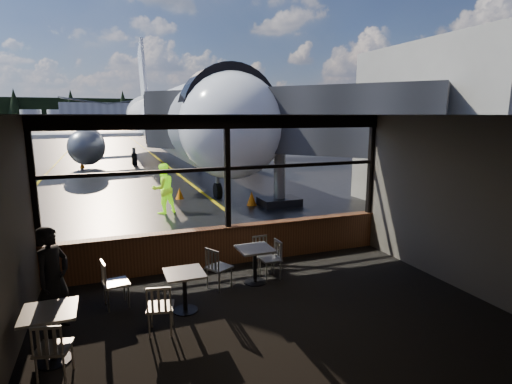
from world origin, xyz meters
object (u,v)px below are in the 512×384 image
jet_bridge (275,143)px  cone_extra (252,198)px  chair_near_e (270,260)px  cone_nose (180,193)px  chair_near_w (219,268)px  ground_crew (163,189)px  chair_mid_w (116,283)px  cafe_table_near (255,265)px  cafe_table_left (52,336)px  airliner (167,83)px  chair_mid_s (160,307)px  passenger (53,279)px  chair_left_s (54,349)px  cone_wing (82,165)px  chair_near_n (262,255)px  cafe_table_mid (185,292)px

jet_bridge → cone_extra: (-0.88, 0.27, -2.17)m
chair_near_e → cone_nose: (-0.32, 9.17, -0.19)m
chair_near_w → ground_crew: ground_crew is taller
jet_bridge → chair_mid_w: bearing=-132.0°
cafe_table_near → cafe_table_left: bearing=-157.1°
ground_crew → cone_nose: 2.60m
airliner → chair_mid_w: bearing=-101.8°
cone_nose → jet_bridge: bearing=-37.0°
chair_mid_s → passenger: passenger is taller
chair_left_s → cone_wing: 23.96m
chair_mid_w → cone_extra: size_ratio=1.66×
chair_mid_s → cone_extra: 9.54m
cafe_table_left → cone_wing: 23.55m
chair_mid_s → chair_mid_w: (-0.64, 1.20, 0.02)m
chair_near_n → cafe_table_left: bearing=27.4°
passenger → airliner: bearing=22.8°
chair_mid_w → cone_nose: 9.79m
cafe_table_left → chair_near_w: 3.30m
airliner → cafe_table_left: (-5.27, -22.94, -5.31)m
cafe_table_mid → cone_extra: bearing=61.9°
chair_near_w → chair_left_s: (-2.84, -1.97, -0.01)m
chair_mid_s → cone_wing: chair_mid_s is taller
cone_extra → chair_near_n: bearing=-108.2°
cafe_table_mid → passenger: (-2.10, 0.14, 0.50)m
cone_wing → chair_near_w: bearing=-81.0°
jet_bridge → cone_wing: size_ratio=25.65×
chair_mid_s → passenger: bearing=168.5°
chair_left_s → ground_crew: bearing=86.2°
chair_near_w → cafe_table_near: bearing=62.1°
jet_bridge → chair_near_w: 8.20m
chair_near_n → ground_crew: bearing=-78.3°
chair_mid_s → chair_mid_w: 1.36m
chair_near_e → cone_nose: bearing=-0.5°
cafe_table_near → chair_near_n: 0.62m
cone_wing → passenger: bearing=-88.6°
chair_near_n → chair_left_s: bearing=32.4°
chair_near_e → chair_mid_w: bearing=91.0°
cafe_table_left → passenger: passenger is taller
jet_bridge → chair_near_n: bearing=-115.8°
cafe_table_near → ground_crew: bearing=97.5°
cafe_table_mid → chair_near_n: size_ratio=0.92×
jet_bridge → chair_mid_w: size_ratio=12.21×
chair_near_w → cone_extra: size_ratio=1.62×
jet_bridge → cone_wing: jet_bridge is taller
airliner → chair_left_s: 24.50m
chair_mid_w → chair_left_s: chair_mid_w is taller
chair_left_s → passenger: (-0.11, 1.40, 0.44)m
chair_near_w → cone_wing: (-3.49, 21.98, -0.23)m
chair_near_n → chair_left_s: chair_left_s is taller
chair_near_e → chair_mid_s: (-2.52, -1.40, 0.01)m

